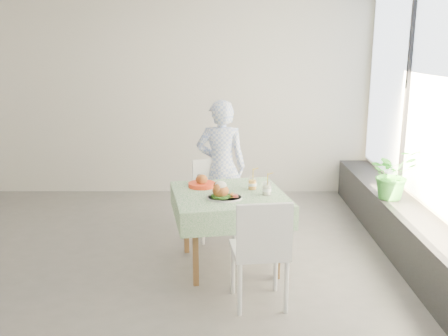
{
  "coord_description": "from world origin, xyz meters",
  "views": [
    {
      "loc": [
        0.94,
        -4.67,
        2.11
      ],
      "look_at": [
        0.92,
        -0.03,
        0.98
      ],
      "focal_mm": 40.0,
      "sensor_mm": 36.0,
      "label": 1
    }
  ],
  "objects_px": {
    "diner": "(221,167)",
    "chair_far": "(214,214)",
    "cafe_table": "(229,221)",
    "chair_near": "(259,272)",
    "main_dish": "(223,193)",
    "juice_cup_orange": "(252,184)",
    "potted_plant": "(392,174)"
  },
  "relations": [
    {
      "from": "diner",
      "to": "chair_far",
      "type": "bearing_deg",
      "value": 69.08
    },
    {
      "from": "chair_far",
      "to": "cafe_table",
      "type": "bearing_deg",
      "value": -77.72
    },
    {
      "from": "chair_near",
      "to": "main_dish",
      "type": "relative_size",
      "value": 2.87
    },
    {
      "from": "cafe_table",
      "to": "juice_cup_orange",
      "type": "distance_m",
      "value": 0.43
    },
    {
      "from": "juice_cup_orange",
      "to": "potted_plant",
      "type": "relative_size",
      "value": 0.45
    },
    {
      "from": "juice_cup_orange",
      "to": "potted_plant",
      "type": "height_order",
      "value": "potted_plant"
    },
    {
      "from": "chair_far",
      "to": "juice_cup_orange",
      "type": "distance_m",
      "value": 0.91
    },
    {
      "from": "chair_far",
      "to": "chair_near",
      "type": "relative_size",
      "value": 0.93
    },
    {
      "from": "chair_far",
      "to": "main_dish",
      "type": "relative_size",
      "value": 2.67
    },
    {
      "from": "chair_near",
      "to": "main_dish",
      "type": "bearing_deg",
      "value": 117.83
    },
    {
      "from": "diner",
      "to": "main_dish",
      "type": "height_order",
      "value": "diner"
    },
    {
      "from": "juice_cup_orange",
      "to": "cafe_table",
      "type": "bearing_deg",
      "value": -151.17
    },
    {
      "from": "chair_far",
      "to": "juice_cup_orange",
      "type": "xyz_separation_m",
      "value": [
        0.39,
        -0.63,
        0.53
      ]
    },
    {
      "from": "diner",
      "to": "potted_plant",
      "type": "bearing_deg",
      "value": 171.84
    },
    {
      "from": "diner",
      "to": "main_dish",
      "type": "bearing_deg",
      "value": 93.02
    },
    {
      "from": "cafe_table",
      "to": "juice_cup_orange",
      "type": "relative_size",
      "value": 4.85
    },
    {
      "from": "potted_plant",
      "to": "cafe_table",
      "type": "bearing_deg",
      "value": -160.83
    },
    {
      "from": "chair_near",
      "to": "chair_far",
      "type": "bearing_deg",
      "value": 104.98
    },
    {
      "from": "cafe_table",
      "to": "diner",
      "type": "bearing_deg",
      "value": 95.16
    },
    {
      "from": "main_dish",
      "to": "juice_cup_orange",
      "type": "height_order",
      "value": "juice_cup_orange"
    },
    {
      "from": "chair_near",
      "to": "juice_cup_orange",
      "type": "height_order",
      "value": "juice_cup_orange"
    },
    {
      "from": "cafe_table",
      "to": "chair_far",
      "type": "bearing_deg",
      "value": 102.28
    },
    {
      "from": "chair_near",
      "to": "diner",
      "type": "height_order",
      "value": "diner"
    },
    {
      "from": "cafe_table",
      "to": "juice_cup_orange",
      "type": "xyz_separation_m",
      "value": [
        0.23,
        0.13,
        0.34
      ]
    },
    {
      "from": "cafe_table",
      "to": "main_dish",
      "type": "xyz_separation_m",
      "value": [
        -0.06,
        -0.19,
        0.34
      ]
    },
    {
      "from": "cafe_table",
      "to": "main_dish",
      "type": "bearing_deg",
      "value": -108.03
    },
    {
      "from": "main_dish",
      "to": "potted_plant",
      "type": "height_order",
      "value": "potted_plant"
    },
    {
      "from": "diner",
      "to": "main_dish",
      "type": "distance_m",
      "value": 1.13
    },
    {
      "from": "chair_far",
      "to": "juice_cup_orange",
      "type": "height_order",
      "value": "juice_cup_orange"
    },
    {
      "from": "chair_far",
      "to": "main_dish",
      "type": "bearing_deg",
      "value": -83.87
    },
    {
      "from": "chair_far",
      "to": "chair_near",
      "type": "bearing_deg",
      "value": -75.02
    },
    {
      "from": "cafe_table",
      "to": "chair_far",
      "type": "relative_size",
      "value": 1.39
    }
  ]
}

